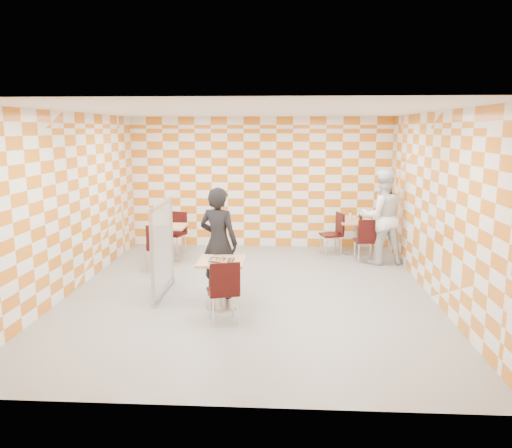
{
  "coord_description": "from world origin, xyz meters",
  "views": [
    {
      "loc": [
        0.57,
        -8.01,
        2.71
      ],
      "look_at": [
        0.1,
        0.2,
        1.15
      ],
      "focal_mm": 35.0,
      "sensor_mm": 36.0,
      "label": 1
    }
  ],
  "objects_px": {
    "sport_bottle": "(350,216)",
    "soda_bottle": "(361,216)",
    "second_table": "(356,231)",
    "chair_second_front": "(367,237)",
    "man_white": "(382,217)",
    "chair_empty_far": "(176,229)",
    "chair_second_side": "(335,230)",
    "main_table": "(222,275)",
    "chair_main_front": "(224,287)",
    "partition": "(163,248)",
    "man_dark": "(219,243)",
    "empty_table": "(169,237)",
    "chair_empty_near": "(157,243)"
  },
  "relations": [
    {
      "from": "second_table",
      "to": "chair_main_front",
      "type": "xyz_separation_m",
      "value": [
        -2.41,
        -4.19,
        0.04
      ]
    },
    {
      "from": "chair_main_front",
      "to": "man_dark",
      "type": "bearing_deg",
      "value": 100.8
    },
    {
      "from": "man_white",
      "to": "chair_second_front",
      "type": "bearing_deg",
      "value": -3.35
    },
    {
      "from": "chair_main_front",
      "to": "man_white",
      "type": "height_order",
      "value": "man_white"
    },
    {
      "from": "man_white",
      "to": "soda_bottle",
      "type": "distance_m",
      "value": 0.83
    },
    {
      "from": "man_white",
      "to": "man_dark",
      "type": "bearing_deg",
      "value": 26.66
    },
    {
      "from": "empty_table",
      "to": "chair_empty_near",
      "type": "bearing_deg",
      "value": -94.63
    },
    {
      "from": "chair_main_front",
      "to": "man_white",
      "type": "xyz_separation_m",
      "value": [
        2.81,
        3.47,
        0.42
      ]
    },
    {
      "from": "main_table",
      "to": "soda_bottle",
      "type": "bearing_deg",
      "value": 53.49
    },
    {
      "from": "man_dark",
      "to": "man_white",
      "type": "xyz_separation_m",
      "value": [
        3.04,
        2.27,
        0.06
      ]
    },
    {
      "from": "chair_main_front",
      "to": "man_white",
      "type": "distance_m",
      "value": 4.48
    },
    {
      "from": "chair_second_front",
      "to": "sport_bottle",
      "type": "relative_size",
      "value": 4.62
    },
    {
      "from": "second_table",
      "to": "partition",
      "type": "height_order",
      "value": "partition"
    },
    {
      "from": "chair_second_front",
      "to": "soda_bottle",
      "type": "xyz_separation_m",
      "value": [
        -0.01,
        0.8,
        0.31
      ]
    },
    {
      "from": "second_table",
      "to": "chair_second_front",
      "type": "height_order",
      "value": "chair_second_front"
    },
    {
      "from": "chair_second_front",
      "to": "man_white",
      "type": "height_order",
      "value": "man_white"
    },
    {
      "from": "sport_bottle",
      "to": "soda_bottle",
      "type": "relative_size",
      "value": 0.87
    },
    {
      "from": "chair_main_front",
      "to": "chair_empty_near",
      "type": "bearing_deg",
      "value": 121.55
    },
    {
      "from": "partition",
      "to": "chair_main_front",
      "type": "bearing_deg",
      "value": -46.95
    },
    {
      "from": "second_table",
      "to": "man_white",
      "type": "xyz_separation_m",
      "value": [
        0.4,
        -0.72,
        0.46
      ]
    },
    {
      "from": "man_dark",
      "to": "soda_bottle",
      "type": "distance_m",
      "value": 4.09
    },
    {
      "from": "chair_second_front",
      "to": "chair_empty_far",
      "type": "relative_size",
      "value": 1.0
    },
    {
      "from": "chair_main_front",
      "to": "chair_second_side",
      "type": "height_order",
      "value": "same"
    },
    {
      "from": "second_table",
      "to": "partition",
      "type": "bearing_deg",
      "value": -140.54
    },
    {
      "from": "chair_main_front",
      "to": "chair_empty_near",
      "type": "distance_m",
      "value": 3.1
    },
    {
      "from": "sport_bottle",
      "to": "soda_bottle",
      "type": "height_order",
      "value": "soda_bottle"
    },
    {
      "from": "second_table",
      "to": "chair_second_side",
      "type": "relative_size",
      "value": 0.81
    },
    {
      "from": "partition",
      "to": "chair_empty_far",
      "type": "bearing_deg",
      "value": 97.78
    },
    {
      "from": "chair_main_front",
      "to": "chair_empty_near",
      "type": "relative_size",
      "value": 1.0
    },
    {
      "from": "empty_table",
      "to": "chair_main_front",
      "type": "xyz_separation_m",
      "value": [
        1.56,
        -3.39,
        0.04
      ]
    },
    {
      "from": "empty_table",
      "to": "chair_main_front",
      "type": "relative_size",
      "value": 0.81
    },
    {
      "from": "chair_empty_far",
      "to": "chair_second_front",
      "type": "bearing_deg",
      "value": -8.22
    },
    {
      "from": "chair_second_side",
      "to": "chair_empty_near",
      "type": "height_order",
      "value": "same"
    },
    {
      "from": "chair_second_front",
      "to": "partition",
      "type": "height_order",
      "value": "partition"
    },
    {
      "from": "man_dark",
      "to": "soda_bottle",
      "type": "xyz_separation_m",
      "value": [
        2.74,
        3.04,
        -0.05
      ]
    },
    {
      "from": "soda_bottle",
      "to": "man_white",
      "type": "bearing_deg",
      "value": -68.56
    },
    {
      "from": "second_table",
      "to": "sport_bottle",
      "type": "bearing_deg",
      "value": 134.54
    },
    {
      "from": "second_table",
      "to": "soda_bottle",
      "type": "xyz_separation_m",
      "value": [
        0.09,
        0.05,
        0.34
      ]
    },
    {
      "from": "chair_main_front",
      "to": "chair_second_front",
      "type": "height_order",
      "value": "same"
    },
    {
      "from": "man_dark",
      "to": "chair_main_front",
      "type": "bearing_deg",
      "value": 121.18
    },
    {
      "from": "chair_empty_near",
      "to": "man_white",
      "type": "distance_m",
      "value": 4.53
    },
    {
      "from": "chair_empty_far",
      "to": "second_table",
      "type": "bearing_deg",
      "value": 2.44
    },
    {
      "from": "chair_empty_near",
      "to": "chair_empty_far",
      "type": "bearing_deg",
      "value": 86.84
    },
    {
      "from": "man_dark",
      "to": "main_table",
      "type": "bearing_deg",
      "value": 122.65
    },
    {
      "from": "chair_second_front",
      "to": "chair_second_side",
      "type": "height_order",
      "value": "same"
    },
    {
      "from": "main_table",
      "to": "chair_second_front",
      "type": "distance_m",
      "value": 3.81
    },
    {
      "from": "main_table",
      "to": "chair_main_front",
      "type": "relative_size",
      "value": 0.81
    },
    {
      "from": "chair_empty_near",
      "to": "sport_bottle",
      "type": "bearing_deg",
      "value": 23.24
    },
    {
      "from": "empty_table",
      "to": "man_dark",
      "type": "xyz_separation_m",
      "value": [
        1.33,
        -2.18,
        0.4
      ]
    },
    {
      "from": "man_dark",
      "to": "man_white",
      "type": "height_order",
      "value": "man_white"
    }
  ]
}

